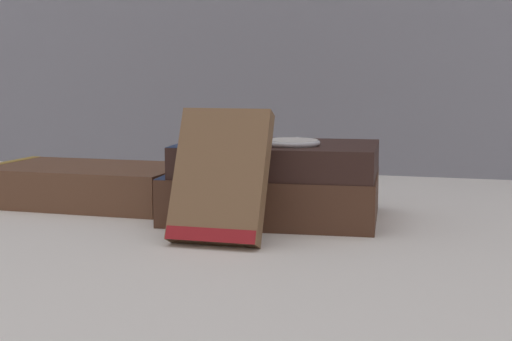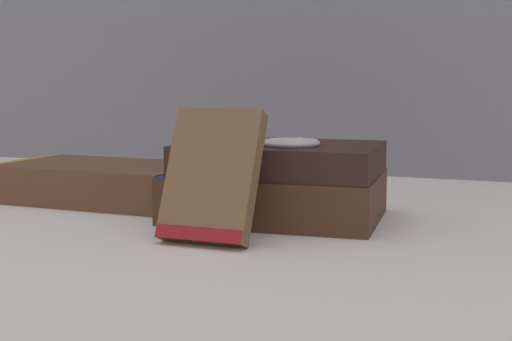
{
  "view_description": "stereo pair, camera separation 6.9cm",
  "coord_description": "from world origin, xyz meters",
  "px_view_note": "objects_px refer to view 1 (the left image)",
  "views": [
    {
      "loc": [
        0.22,
        -0.68,
        0.15
      ],
      "look_at": [
        0.03,
        0.0,
        0.05
      ],
      "focal_mm": 50.0,
      "sensor_mm": 36.0,
      "label": 1
    },
    {
      "loc": [
        0.29,
        -0.66,
        0.15
      ],
      "look_at": [
        0.03,
        0.0,
        0.05
      ],
      "focal_mm": 50.0,
      "sensor_mm": 36.0,
      "label": 2
    }
  ],
  "objects_px": {
    "book_side_left": "(82,184)",
    "pocket_watch": "(291,142)",
    "book_flat_top": "(274,158)",
    "book_leaning_front": "(220,181)",
    "reading_glasses": "(229,191)",
    "book_flat_bottom": "(269,195)"
  },
  "relations": [
    {
      "from": "book_side_left",
      "to": "pocket_watch",
      "type": "xyz_separation_m",
      "value": [
        0.26,
        -0.05,
        0.06
      ]
    },
    {
      "from": "book_flat_top",
      "to": "book_side_left",
      "type": "distance_m",
      "value": 0.24
    },
    {
      "from": "book_leaning_front",
      "to": "reading_glasses",
      "type": "bearing_deg",
      "value": 106.05
    },
    {
      "from": "book_leaning_front",
      "to": "reading_glasses",
      "type": "xyz_separation_m",
      "value": [
        -0.08,
        0.26,
        -0.05
      ]
    },
    {
      "from": "book_leaning_front",
      "to": "reading_glasses",
      "type": "height_order",
      "value": "book_leaning_front"
    },
    {
      "from": "book_leaning_front",
      "to": "pocket_watch",
      "type": "height_order",
      "value": "book_leaning_front"
    },
    {
      "from": "book_flat_top",
      "to": "book_leaning_front",
      "type": "bearing_deg",
      "value": -103.8
    },
    {
      "from": "book_flat_bottom",
      "to": "pocket_watch",
      "type": "height_order",
      "value": "pocket_watch"
    },
    {
      "from": "book_flat_top",
      "to": "reading_glasses",
      "type": "bearing_deg",
      "value": 119.16
    },
    {
      "from": "reading_glasses",
      "to": "book_leaning_front",
      "type": "bearing_deg",
      "value": -80.1
    },
    {
      "from": "pocket_watch",
      "to": "reading_glasses",
      "type": "relative_size",
      "value": 0.59
    },
    {
      "from": "book_flat_top",
      "to": "pocket_watch",
      "type": "relative_size",
      "value": 3.43
    },
    {
      "from": "book_flat_bottom",
      "to": "book_flat_top",
      "type": "distance_m",
      "value": 0.04
    },
    {
      "from": "book_flat_top",
      "to": "book_leaning_front",
      "type": "xyz_separation_m",
      "value": [
        -0.02,
        -0.12,
        -0.01
      ]
    },
    {
      "from": "book_leaning_front",
      "to": "book_side_left",
      "type": "bearing_deg",
      "value": 146.46
    },
    {
      "from": "book_flat_bottom",
      "to": "book_side_left",
      "type": "relative_size",
      "value": 0.98
    },
    {
      "from": "book_flat_bottom",
      "to": "reading_glasses",
      "type": "relative_size",
      "value": 2.17
    },
    {
      "from": "book_flat_bottom",
      "to": "pocket_watch",
      "type": "bearing_deg",
      "value": -39.82
    },
    {
      "from": "book_flat_bottom",
      "to": "book_leaning_front",
      "type": "relative_size",
      "value": 1.88
    },
    {
      "from": "book_flat_bottom",
      "to": "book_side_left",
      "type": "height_order",
      "value": "book_flat_bottom"
    },
    {
      "from": "book_side_left",
      "to": "reading_glasses",
      "type": "relative_size",
      "value": 2.22
    },
    {
      "from": "book_side_left",
      "to": "pocket_watch",
      "type": "distance_m",
      "value": 0.27
    }
  ]
}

